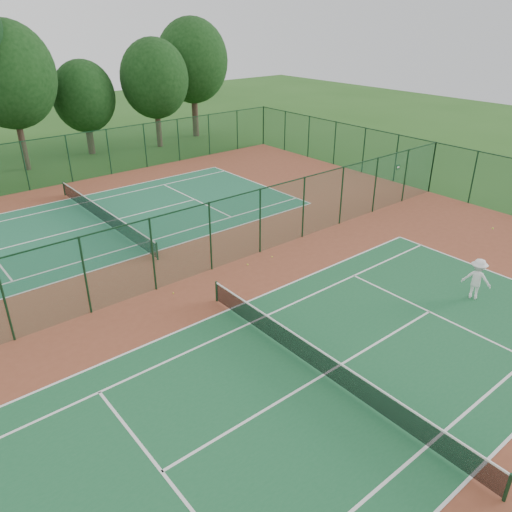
# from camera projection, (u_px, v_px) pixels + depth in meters

# --- Properties ---
(ground) EXTENTS (120.00, 120.00, 0.00)m
(ground) POSITION_uv_depth(u_px,v_px,m) (185.00, 279.00, 23.58)
(ground) COLOR #27561A
(ground) RESTS_ON ground
(red_pad) EXTENTS (40.00, 36.00, 0.01)m
(red_pad) POSITION_uv_depth(u_px,v_px,m) (185.00, 279.00, 23.58)
(red_pad) COLOR brown
(red_pad) RESTS_ON ground
(court_near) EXTENTS (23.77, 10.97, 0.01)m
(court_near) POSITION_uv_depth(u_px,v_px,m) (324.00, 375.00, 17.33)
(court_near) COLOR #1D5D35
(court_near) RESTS_ON red_pad
(court_far) EXTENTS (23.77, 10.97, 0.01)m
(court_far) POSITION_uv_depth(u_px,v_px,m) (105.00, 223.00, 29.82)
(court_far) COLOR #216846
(court_far) RESTS_ON red_pad
(fence_north) EXTENTS (40.00, 0.09, 3.50)m
(fence_north) POSITION_uv_depth(u_px,v_px,m) (48.00, 162.00, 35.29)
(fence_north) COLOR #164424
(fence_north) RESTS_ON ground
(fence_east) EXTENTS (0.09, 36.00, 3.50)m
(fence_east) POSITION_uv_depth(u_px,v_px,m) (432.00, 167.00, 34.19)
(fence_east) COLOR #1A4E33
(fence_east) RESTS_ON ground
(fence_divider) EXTENTS (40.00, 0.09, 3.50)m
(fence_divider) POSITION_uv_depth(u_px,v_px,m) (183.00, 245.00, 22.80)
(fence_divider) COLOR #1A4E35
(fence_divider) RESTS_ON ground
(tennis_net_near) EXTENTS (0.10, 12.90, 0.97)m
(tennis_net_near) POSITION_uv_depth(u_px,v_px,m) (325.00, 363.00, 17.10)
(tennis_net_near) COLOR #163E23
(tennis_net_near) RESTS_ON ground
(tennis_net_far) EXTENTS (0.10, 12.90, 0.97)m
(tennis_net_far) POSITION_uv_depth(u_px,v_px,m) (103.00, 214.00, 29.58)
(tennis_net_far) COLOR #13361C
(tennis_net_far) RESTS_ON ground
(player_near) EXTENTS (1.07, 1.38, 1.88)m
(player_near) POSITION_uv_depth(u_px,v_px,m) (477.00, 279.00, 21.59)
(player_near) COLOR white
(player_near) RESTS_ON court_near
(stray_ball_a) EXTENTS (0.08, 0.08, 0.08)m
(stray_ball_a) POSITION_uv_depth(u_px,v_px,m) (248.00, 264.00, 24.82)
(stray_ball_a) COLOR yellow
(stray_ball_a) RESTS_ON red_pad
(stray_ball_b) EXTENTS (0.07, 0.07, 0.07)m
(stray_ball_b) POSITION_uv_depth(u_px,v_px,m) (272.00, 257.00, 25.61)
(stray_ball_b) COLOR #E9F238
(stray_ball_b) RESTS_ON red_pad
(stray_ball_c) EXTENTS (0.07, 0.07, 0.07)m
(stray_ball_c) POSITION_uv_depth(u_px,v_px,m) (173.00, 293.00, 22.30)
(stray_ball_c) COLOR gold
(stray_ball_c) RESTS_ON red_pad
(evergreen_row) EXTENTS (39.00, 5.00, 12.00)m
(evergreen_row) POSITION_uv_depth(u_px,v_px,m) (31.00, 166.00, 40.68)
(evergreen_row) COLOR black
(evergreen_row) RESTS_ON ground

